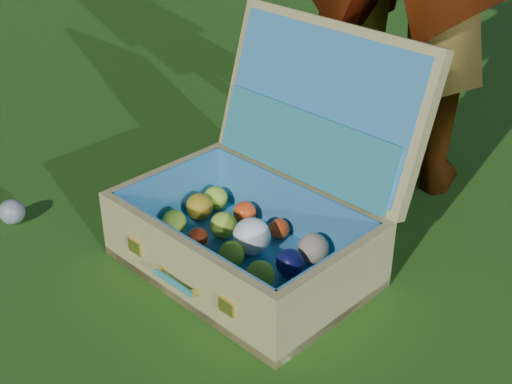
% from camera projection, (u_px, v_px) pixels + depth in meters
% --- Properties ---
extents(ground, '(60.00, 60.00, 0.00)m').
position_uv_depth(ground, '(137.00, 285.00, 1.63)').
color(ground, '#215114').
rests_on(ground, ground).
extents(stray_ball, '(0.07, 0.07, 0.07)m').
position_uv_depth(stray_ball, '(12.00, 212.00, 1.85)').
color(stray_ball, teal).
rests_on(stray_ball, ground).
extents(suitcase, '(0.72, 0.69, 0.53)m').
position_uv_depth(suitcase, '(268.00, 200.00, 1.66)').
color(suitcase, tan).
rests_on(suitcase, ground).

